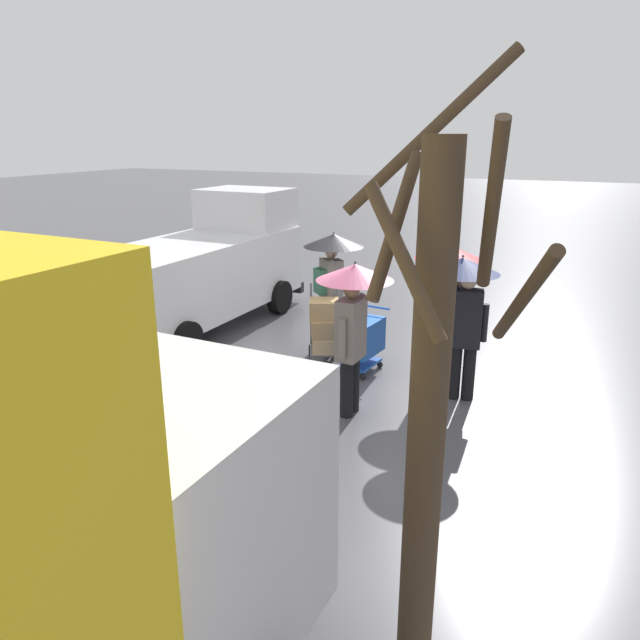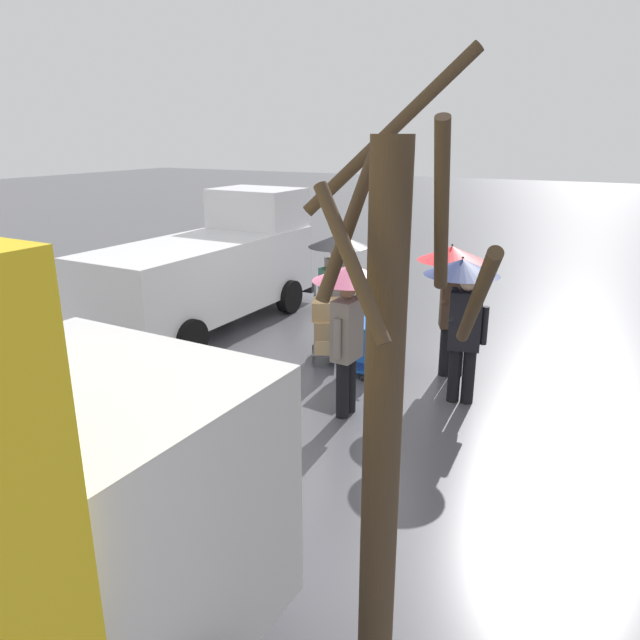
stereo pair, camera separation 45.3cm
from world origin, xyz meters
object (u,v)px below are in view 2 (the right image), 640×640
at_px(pedestrian_black_side, 349,304).
at_px(pedestrian_far_side, 453,280).
at_px(pedestrian_pink_side, 337,265).
at_px(bare_tree_near, 385,418).
at_px(hand_dolly_boxes, 327,327).
at_px(cargo_van_parked_right, 212,266).
at_px(pedestrian_white_side, 463,297).
at_px(shopping_cart_vendor, 363,339).

xyz_separation_m(pedestrian_black_side, pedestrian_far_side, (-0.83, -1.97, 0.00)).
bearing_deg(pedestrian_far_side, pedestrian_pink_side, -5.75).
height_order(pedestrian_far_side, bare_tree_near, bare_tree_near).
bearing_deg(hand_dolly_boxes, cargo_van_parked_right, -16.34).
bearing_deg(cargo_van_parked_right, pedestrian_pink_side, 174.41).
xyz_separation_m(pedestrian_black_side, bare_tree_near, (-2.02, 3.76, 0.49)).
xyz_separation_m(pedestrian_white_side, pedestrian_far_side, (0.40, -0.89, 0.00)).
bearing_deg(bare_tree_near, shopping_cart_vendor, -64.81).
xyz_separation_m(shopping_cart_vendor, pedestrian_black_side, (-0.43, 1.45, 1.02)).
xyz_separation_m(pedestrian_far_side, bare_tree_near, (-1.19, 5.73, 0.49)).
xyz_separation_m(shopping_cart_vendor, pedestrian_white_side, (-1.67, 0.37, 1.02)).
distance_m(cargo_van_parked_right, bare_tree_near, 8.87).
bearing_deg(pedestrian_black_side, pedestrian_white_side, -138.91).
bearing_deg(hand_dolly_boxes, pedestrian_pink_side, -77.70).
bearing_deg(pedestrian_black_side, bare_tree_near, 118.26).
relative_size(pedestrian_black_side, bare_tree_near, 0.50).
relative_size(pedestrian_pink_side, pedestrian_far_side, 1.00).
bearing_deg(pedestrian_pink_side, cargo_van_parked_right, -5.59).
relative_size(hand_dolly_boxes, pedestrian_pink_side, 0.61).
relative_size(hand_dolly_boxes, pedestrian_black_side, 0.61).
distance_m(cargo_van_parked_right, pedestrian_white_side, 5.66).
relative_size(cargo_van_parked_right, pedestrian_pink_side, 2.50).
relative_size(cargo_van_parked_right, shopping_cart_vendor, 5.15).
xyz_separation_m(pedestrian_black_side, pedestrian_white_side, (-1.24, -1.08, 0.00)).
bearing_deg(pedestrian_pink_side, bare_tree_near, 119.04).
xyz_separation_m(pedestrian_pink_side, bare_tree_near, (-3.30, 5.94, 0.50)).
height_order(pedestrian_pink_side, pedestrian_far_side, same).
distance_m(hand_dolly_boxes, pedestrian_pink_side, 1.13).
height_order(cargo_van_parked_right, pedestrian_pink_side, cargo_van_parked_right).
distance_m(shopping_cart_vendor, hand_dolly_boxes, 0.72).
relative_size(cargo_van_parked_right, bare_tree_near, 1.26).
bearing_deg(shopping_cart_vendor, bare_tree_near, 115.19).
distance_m(hand_dolly_boxes, bare_tree_near, 6.36).
bearing_deg(pedestrian_white_side, shopping_cart_vendor, -12.63).
xyz_separation_m(shopping_cart_vendor, hand_dolly_boxes, (0.71, -0.11, 0.07)).
bearing_deg(cargo_van_parked_right, hand_dolly_boxes, 163.66).
relative_size(cargo_van_parked_right, pedestrian_white_side, 2.50).
bearing_deg(hand_dolly_boxes, pedestrian_black_side, 126.16).
bearing_deg(hand_dolly_boxes, pedestrian_far_side, -168.45).
height_order(hand_dolly_boxes, pedestrian_far_side, pedestrian_far_side).
bearing_deg(pedestrian_pink_side, pedestrian_black_side, 120.36).
height_order(cargo_van_parked_right, hand_dolly_boxes, cargo_van_parked_right).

